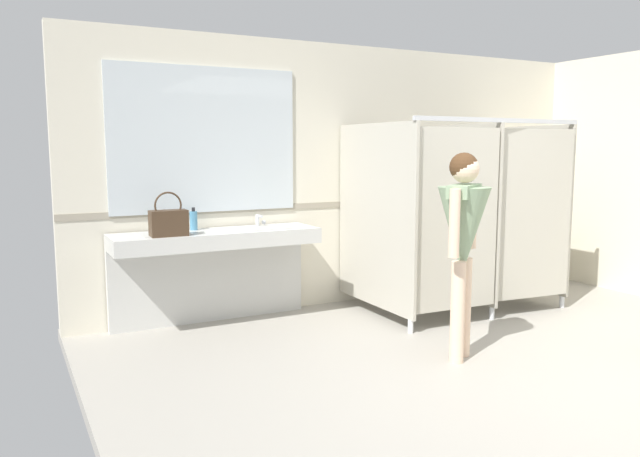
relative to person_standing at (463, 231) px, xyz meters
The scene contains 9 objects.
ground_plane 1.45m from the person_standing, 69.00° to the right, with size 6.16×6.46×0.10m, color #9E998E.
wall_back 2.13m from the person_standing, 80.31° to the left, with size 6.16×0.12×2.69m, color beige.
wall_back_tile_band 2.04m from the person_standing, 80.01° to the left, with size 6.16×0.01×0.06m, color #9E937F.
vanity_counter 2.32m from the person_standing, 127.60° to the left, with size 1.88×0.53×1.00m.
mirror_panel 2.54m from the person_standing, 124.94° to the left, with size 1.78×0.02×1.34m, color silver.
bathroom_stalls 1.52m from the person_standing, 48.24° to the left, with size 1.97×1.35×1.91m.
person_standing is the anchor object (origin of this frame).
handbag 2.45m from the person_standing, 139.45° to the left, with size 0.31×0.15×0.38m.
soap_dispenser 2.45m from the person_standing, 129.63° to the left, with size 0.07×0.07×0.21m.
Camera 1 is at (-3.47, -2.69, 1.64)m, focal length 34.51 mm.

